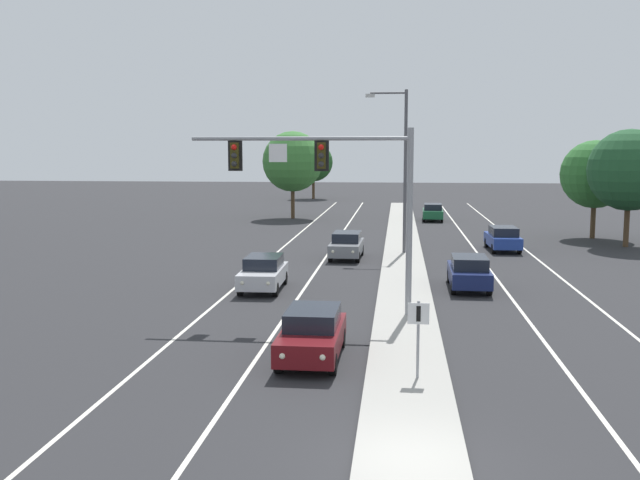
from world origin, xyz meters
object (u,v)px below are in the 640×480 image
Objects in this scene: car_receding_blue at (503,238)px; tree_far_right_b at (629,170)px; overhead_signal_mast at (337,180)px; car_receding_green at (433,212)px; tree_far_right_a at (595,174)px; median_sign_post at (418,328)px; car_oncoming_silver at (263,272)px; street_lamp_median at (402,161)px; car_oncoming_grey at (347,245)px; car_oncoming_darkred at (312,333)px; tree_far_left_a at (313,162)px; tree_far_left_c at (293,162)px; car_receding_navy at (469,272)px.

tree_far_right_b is at bearing 18.53° from car_receding_blue.
overhead_signal_mast is 1.09× the size of tree_far_right_b.
tree_far_right_a is (11.15, -12.13, 3.90)m from car_receding_green.
median_sign_post reaches higher than car_oncoming_silver.
car_receding_green is (9.40, 34.27, 0.00)m from car_oncoming_silver.
car_receding_blue is 9.99m from tree_far_right_b.
tree_far_right_a is at bearing 47.14° from car_oncoming_silver.
car_oncoming_grey is at bearing -149.00° from street_lamp_median.
tree_far_right_a reaches higher than car_oncoming_darkred.
car_oncoming_silver is 28.09m from tree_far_right_b.
tree_far_right_a is (16.67, 27.30, -0.67)m from overhead_signal_mast.
car_oncoming_grey is at bearing -145.52° from tree_far_right_a.
car_oncoming_darkred is at bearing 147.78° from median_sign_post.
overhead_signal_mast reaches higher than car_oncoming_silver.
car_oncoming_darkred and car_receding_blue have the same top height.
car_receding_blue is 0.61× the size of tree_far_left_a.
tree_far_left_c reaches higher than car_receding_green.
car_receding_navy is at bearing -104.27° from car_receding_blue.
car_receding_green is 0.62× the size of tree_far_right_a.
tree_far_right_b is at bearing -59.62° from tree_far_left_a.
car_oncoming_darkred is 13.59m from car_receding_navy.
car_receding_green is at bearing 74.66° from car_oncoming_silver.
car_oncoming_silver is at bearing -85.42° from tree_far_left_a.
tree_far_left_c is at bearing 129.21° from car_receding_blue.
tree_far_right_a reaches higher than car_receding_blue.
median_sign_post is at bearing -69.41° from overhead_signal_mast.
street_lamp_median is at bearing -144.76° from tree_far_right_a.
tree_far_left_a is at bearing 116.81° from car_receding_green.
street_lamp_median reaches higher than tree_far_right_b.
car_receding_navy is at bearing -117.63° from tree_far_right_a.
tree_far_right_b is (17.93, 28.50, 4.34)m from car_oncoming_darkred.
street_lamp_median is (2.53, 17.31, 0.41)m from overhead_signal_mast.
car_receding_blue is (6.60, 2.48, -4.97)m from street_lamp_median.
tree_far_left_c is at bearing 113.82° from street_lamp_median.
car_receding_navy is 0.57× the size of tree_far_right_b.
median_sign_post is 0.49× the size of car_oncoming_darkred.
tree_far_left_a reaches higher than car_oncoming_darkred.
car_receding_navy is (5.71, 6.36, -4.57)m from overhead_signal_mast.
car_oncoming_darkred is 0.99× the size of car_receding_blue.
median_sign_post is 0.49× the size of car_receding_blue.
median_sign_post is 0.27× the size of tree_far_left_c.
car_receding_navy is 0.60× the size of tree_far_left_a.
tree_far_left_c is (-10.60, 48.22, 3.80)m from median_sign_post.
car_oncoming_darkred is 0.99× the size of car_oncoming_grey.
median_sign_post reaches higher than car_oncoming_grey.
median_sign_post is 0.49× the size of car_receding_green.
tree_far_right_b is at bearing 53.74° from car_receding_navy.
car_oncoming_grey is 0.61× the size of tree_far_left_a.
tree_far_right_b reaches higher than car_receding_navy.
car_oncoming_darkred is at bearing -83.32° from tree_far_left_a.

